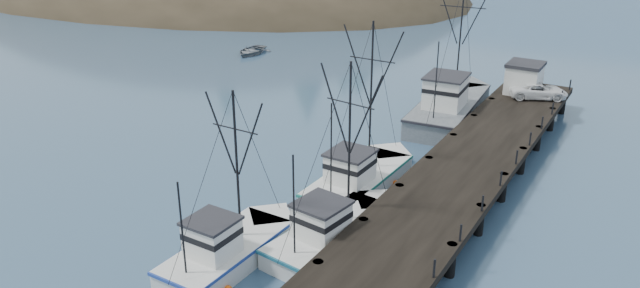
{
  "coord_description": "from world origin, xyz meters",
  "views": [
    {
      "loc": [
        24.91,
        -21.72,
        19.27
      ],
      "look_at": [
        4.32,
        13.2,
        2.5
      ],
      "focal_mm": 35.0,
      "sensor_mm": 36.0,
      "label": 1
    }
  ],
  "objects_px": {
    "trawler_mid": "(231,248)",
    "work_vessel": "(450,106)",
    "trawler_near": "(338,231)",
    "trawler_far": "(361,177)",
    "pier_shed": "(524,78)",
    "motorboat": "(251,54)",
    "pier": "(465,169)",
    "pickup_truck": "(538,91)"
  },
  "relations": [
    {
      "from": "trawler_mid",
      "to": "pier_shed",
      "type": "distance_m",
      "value": 33.76
    },
    {
      "from": "pier",
      "to": "trawler_mid",
      "type": "distance_m",
      "value": 16.99
    },
    {
      "from": "trawler_near",
      "to": "trawler_far",
      "type": "relative_size",
      "value": 0.94
    },
    {
      "from": "trawler_mid",
      "to": "work_vessel",
      "type": "distance_m",
      "value": 28.26
    },
    {
      "from": "trawler_mid",
      "to": "work_vessel",
      "type": "bearing_deg",
      "value": 84.78
    },
    {
      "from": "trawler_near",
      "to": "motorboat",
      "type": "distance_m",
      "value": 45.69
    },
    {
      "from": "pier",
      "to": "trawler_mid",
      "type": "relative_size",
      "value": 4.38
    },
    {
      "from": "pickup_truck",
      "to": "motorboat",
      "type": "distance_m",
      "value": 36.62
    },
    {
      "from": "trawler_near",
      "to": "motorboat",
      "type": "relative_size",
      "value": 2.09
    },
    {
      "from": "pier",
      "to": "trawler_near",
      "type": "relative_size",
      "value": 3.98
    },
    {
      "from": "pier",
      "to": "work_vessel",
      "type": "relative_size",
      "value": 2.9
    },
    {
      "from": "motorboat",
      "to": "trawler_near",
      "type": "bearing_deg",
      "value": -53.83
    },
    {
      "from": "pickup_truck",
      "to": "motorboat",
      "type": "bearing_deg",
      "value": 55.13
    },
    {
      "from": "pickup_truck",
      "to": "trawler_far",
      "type": "bearing_deg",
      "value": 135.58
    },
    {
      "from": "trawler_mid",
      "to": "motorboat",
      "type": "distance_m",
      "value": 46.69
    },
    {
      "from": "trawler_near",
      "to": "trawler_far",
      "type": "distance_m",
      "value": 7.47
    },
    {
      "from": "motorboat",
      "to": "trawler_mid",
      "type": "bearing_deg",
      "value": -61.47
    },
    {
      "from": "pier_shed",
      "to": "pickup_truck",
      "type": "bearing_deg",
      "value": -29.63
    },
    {
      "from": "pier",
      "to": "trawler_near",
      "type": "bearing_deg",
      "value": -112.34
    },
    {
      "from": "pier_shed",
      "to": "trawler_mid",
      "type": "bearing_deg",
      "value": -103.15
    },
    {
      "from": "pier",
      "to": "pickup_truck",
      "type": "relative_size",
      "value": 8.82
    },
    {
      "from": "pier_shed",
      "to": "motorboat",
      "type": "xyz_separation_m",
      "value": [
        -34.45,
        5.45,
        -3.42
      ]
    },
    {
      "from": "trawler_mid",
      "to": "trawler_near",
      "type": "bearing_deg",
      "value": 48.06
    },
    {
      "from": "trawler_mid",
      "to": "work_vessel",
      "type": "relative_size",
      "value": 0.66
    },
    {
      "from": "work_vessel",
      "to": "pickup_truck",
      "type": "bearing_deg",
      "value": 29.75
    },
    {
      "from": "pier",
      "to": "work_vessel",
      "type": "xyz_separation_m",
      "value": [
        -5.76,
        13.36,
        -0.46
      ]
    },
    {
      "from": "trawler_near",
      "to": "work_vessel",
      "type": "relative_size",
      "value": 0.73
    },
    {
      "from": "trawler_far",
      "to": "work_vessel",
      "type": "distance_m",
      "value": 16.36
    },
    {
      "from": "trawler_mid",
      "to": "work_vessel",
      "type": "height_order",
      "value": "work_vessel"
    },
    {
      "from": "work_vessel",
      "to": "motorboat",
      "type": "bearing_deg",
      "value": 161.04
    },
    {
      "from": "trawler_near",
      "to": "pickup_truck",
      "type": "bearing_deg",
      "value": 79.59
    },
    {
      "from": "pier",
      "to": "trawler_far",
      "type": "height_order",
      "value": "trawler_far"
    },
    {
      "from": "trawler_near",
      "to": "work_vessel",
      "type": "distance_m",
      "value": 23.56
    },
    {
      "from": "trawler_far",
      "to": "pier",
      "type": "bearing_deg",
      "value": 25.39
    },
    {
      "from": "work_vessel",
      "to": "pier_shed",
      "type": "relative_size",
      "value": 4.74
    },
    {
      "from": "motorboat",
      "to": "work_vessel",
      "type": "bearing_deg",
      "value": -25.46
    },
    {
      "from": "motorboat",
      "to": "pickup_truck",
      "type": "bearing_deg",
      "value": -16.45
    },
    {
      "from": "trawler_near",
      "to": "trawler_mid",
      "type": "distance_m",
      "value": 6.23
    },
    {
      "from": "trawler_mid",
      "to": "work_vessel",
      "type": "xyz_separation_m",
      "value": [
        2.57,
        28.14,
        0.41
      ]
    },
    {
      "from": "trawler_near",
      "to": "pier_shed",
      "type": "bearing_deg",
      "value": 82.93
    },
    {
      "from": "work_vessel",
      "to": "trawler_mid",
      "type": "bearing_deg",
      "value": -95.22
    },
    {
      "from": "pier",
      "to": "trawler_near",
      "type": "height_order",
      "value": "trawler_near"
    }
  ]
}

